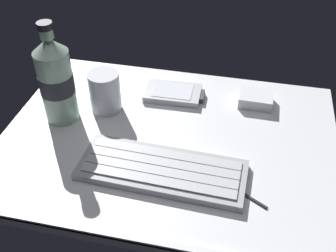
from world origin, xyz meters
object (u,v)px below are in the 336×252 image
at_px(keyboard, 162,170).
at_px(handheld_device, 174,93).
at_px(juice_cup, 105,93).
at_px(stylus_pen, 242,192).
at_px(charger_block, 256,99).
at_px(water_bottle, 56,80).

relative_size(keyboard, handheld_device, 2.26).
distance_m(juice_cup, stylus_pen, 0.35).
bearing_deg(juice_cup, stylus_pen, -30.60).
bearing_deg(charger_block, stylus_pen, -91.72).
relative_size(juice_cup, charger_block, 1.21).
bearing_deg(juice_cup, keyboard, -45.34).
distance_m(juice_cup, water_bottle, 0.10).
bearing_deg(juice_cup, water_bottle, -148.29).
distance_m(handheld_device, stylus_pen, 0.30).
xyz_separation_m(handheld_device, juice_cup, (-0.13, -0.07, 0.03)).
relative_size(keyboard, stylus_pen, 3.09).
bearing_deg(stylus_pen, charger_block, 118.04).
height_order(handheld_device, charger_block, charger_block).
distance_m(handheld_device, charger_block, 0.18).
xyz_separation_m(juice_cup, charger_block, (0.30, 0.08, -0.03)).
distance_m(juice_cup, charger_block, 0.32).
height_order(juice_cup, stylus_pen, juice_cup).
bearing_deg(stylus_pen, keyboard, -157.18).
distance_m(handheld_device, water_bottle, 0.25).
relative_size(keyboard, juice_cup, 3.45).
relative_size(water_bottle, stylus_pen, 2.19).
xyz_separation_m(handheld_device, water_bottle, (-0.21, -0.12, 0.08)).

